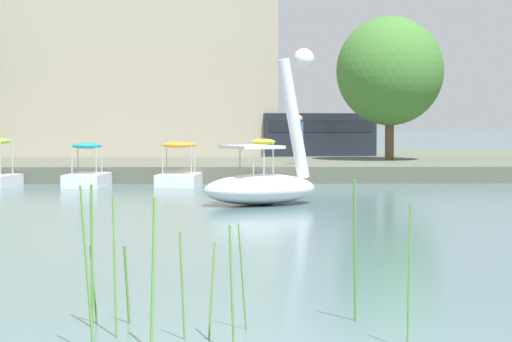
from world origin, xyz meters
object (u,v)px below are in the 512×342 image
at_px(swan_boat, 264,179).
at_px(pedal_boat_orange, 179,173).
at_px(tree_sapling_by_fence, 390,71).
at_px(person_on_path, 299,138).
at_px(parked_van, 316,133).
at_px(pedal_boat_yellow, 263,171).
at_px(pedal_boat_teal, 87,175).

distance_m(swan_boat, pedal_boat_orange, 7.79).
xyz_separation_m(pedal_boat_orange, tree_sapling_by_fence, (7.84, 6.74, 3.63)).
bearing_deg(tree_sapling_by_fence, person_on_path, -138.00).
relative_size(swan_boat, tree_sapling_by_fence, 0.67).
xyz_separation_m(person_on_path, parked_van, (1.26, 8.46, 0.08)).
height_order(pedal_boat_yellow, pedal_boat_teal, pedal_boat_yellow).
xyz_separation_m(pedal_boat_teal, person_on_path, (7.02, 3.68, 1.12)).
bearing_deg(pedal_boat_teal, swan_boat, -52.21).
xyz_separation_m(pedal_boat_orange, parked_van, (5.36, 11.84, 1.17)).
distance_m(pedal_boat_orange, parked_van, 13.05).
distance_m(swan_boat, pedal_boat_yellow, 7.34).
xyz_separation_m(swan_boat, pedal_boat_orange, (-2.55, 7.36, -0.25)).
bearing_deg(swan_boat, parked_van, 81.68).
xyz_separation_m(pedal_boat_yellow, person_on_path, (1.37, 3.41, 1.03)).
relative_size(swan_boat, pedal_boat_orange, 1.82).
bearing_deg(pedal_boat_orange, tree_sapling_by_fence, 40.71).
height_order(tree_sapling_by_fence, parked_van, tree_sapling_by_fence).
bearing_deg(parked_van, tree_sapling_by_fence, -64.08).
bearing_deg(pedal_boat_teal, pedal_boat_orange, 5.87).
xyz_separation_m(swan_boat, parked_van, (2.81, 19.20, 0.92)).
relative_size(person_on_path, parked_van, 0.33).
relative_size(pedal_boat_teal, tree_sapling_by_fence, 0.40).
bearing_deg(pedal_boat_orange, person_on_path, 39.49).
bearing_deg(tree_sapling_by_fence, parked_van, 115.92).
bearing_deg(person_on_path, pedal_boat_teal, -152.34).
distance_m(pedal_boat_yellow, parked_van, 12.21).
bearing_deg(pedal_boat_teal, parked_van, 55.71).
xyz_separation_m(swan_boat, person_on_path, (1.55, 10.74, 0.85)).
height_order(pedal_boat_orange, tree_sapling_by_fence, tree_sapling_by_fence).
relative_size(pedal_boat_yellow, parked_van, 0.34).
distance_m(tree_sapling_by_fence, person_on_path, 5.63).
height_order(pedal_boat_teal, tree_sapling_by_fence, tree_sapling_by_fence).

